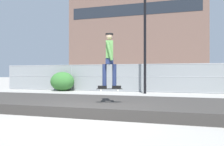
% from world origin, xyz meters
% --- Properties ---
extents(ground_plane, '(120.00, 120.00, 0.00)m').
position_xyz_m(ground_plane, '(0.00, 0.00, 0.00)').
color(ground_plane, gray).
extents(gravel_berm, '(12.44, 3.83, 0.30)m').
position_xyz_m(gravel_berm, '(0.00, 2.15, 0.15)').
color(gravel_berm, '#33302D').
rests_on(gravel_berm, ground_plane).
extents(skateboard, '(0.82, 0.44, 0.07)m').
position_xyz_m(skateboard, '(0.30, 1.45, 0.74)').
color(skateboard, black).
extents(skater, '(0.72, 0.62, 1.74)m').
position_xyz_m(skater, '(0.30, 1.45, 1.74)').
color(skater, black).
rests_on(skater, skateboard).
extents(chain_fence, '(21.41, 0.06, 1.85)m').
position_xyz_m(chain_fence, '(0.00, 9.97, 0.93)').
color(chain_fence, gray).
rests_on(chain_fence, ground_plane).
extents(street_lamp, '(0.44, 0.44, 6.73)m').
position_xyz_m(street_lamp, '(0.18, 8.86, 4.19)').
color(street_lamp, black).
rests_on(street_lamp, ground_plane).
extents(parked_car_near, '(4.50, 2.15, 1.66)m').
position_xyz_m(parked_car_near, '(-2.45, 13.15, 0.84)').
color(parked_car_near, '#474C54').
rests_on(parked_car_near, ground_plane).
extents(parked_car_mid, '(4.41, 1.97, 1.66)m').
position_xyz_m(parked_car_mid, '(2.90, 13.49, 0.84)').
color(parked_car_mid, maroon).
rests_on(parked_car_mid, ground_plane).
extents(library_building, '(30.08, 14.68, 23.76)m').
position_xyz_m(library_building, '(-8.18, 51.37, 11.88)').
color(library_building, brown).
rests_on(library_building, ground_plane).
extents(shrub_left, '(1.72, 1.41, 1.33)m').
position_xyz_m(shrub_left, '(-5.73, 9.38, 0.67)').
color(shrub_left, '#336B2D').
rests_on(shrub_left, ground_plane).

